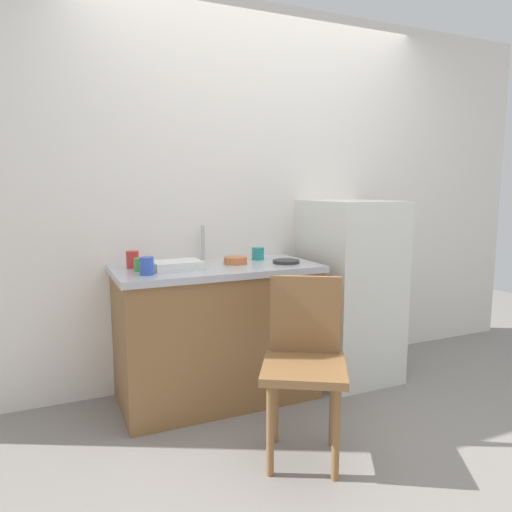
{
  "coord_description": "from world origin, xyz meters",
  "views": [
    {
      "loc": [
        -1.39,
        -2.1,
        1.34
      ],
      "look_at": [
        -0.18,
        0.6,
        0.91
      ],
      "focal_mm": 33.35,
      "sensor_mm": 36.0,
      "label": 1
    }
  ],
  "objects_px": {
    "cup_blue": "(147,266)",
    "terracotta_bowl": "(235,260)",
    "cup_teal": "(258,254)",
    "cup_red": "(133,260)",
    "chair": "(304,358)",
    "dish_tray": "(177,265)",
    "hotplate": "(286,262)",
    "cup_green": "(141,265)",
    "refrigerator": "(349,289)"
  },
  "relations": [
    {
      "from": "chair",
      "to": "cup_teal",
      "type": "bearing_deg",
      "value": 111.02
    },
    {
      "from": "terracotta_bowl",
      "to": "chair",
      "type": "bearing_deg",
      "value": -86.79
    },
    {
      "from": "cup_green",
      "to": "hotplate",
      "type": "bearing_deg",
      "value": -5.43
    },
    {
      "from": "chair",
      "to": "cup_blue",
      "type": "relative_size",
      "value": 9.03
    },
    {
      "from": "cup_blue",
      "to": "refrigerator",
      "type": "bearing_deg",
      "value": 5.11
    },
    {
      "from": "hotplate",
      "to": "cup_green",
      "type": "xyz_separation_m",
      "value": [
        -0.9,
        0.09,
        0.03
      ]
    },
    {
      "from": "hotplate",
      "to": "cup_teal",
      "type": "relative_size",
      "value": 2.06
    },
    {
      "from": "cup_teal",
      "to": "cup_red",
      "type": "height_order",
      "value": "cup_red"
    },
    {
      "from": "chair",
      "to": "hotplate",
      "type": "bearing_deg",
      "value": 100.3
    },
    {
      "from": "cup_blue",
      "to": "chair",
      "type": "bearing_deg",
      "value": -45.54
    },
    {
      "from": "terracotta_bowl",
      "to": "cup_red",
      "type": "bearing_deg",
      "value": 170.6
    },
    {
      "from": "cup_teal",
      "to": "cup_blue",
      "type": "xyz_separation_m",
      "value": [
        -0.79,
        -0.25,
        0.01
      ]
    },
    {
      "from": "chair",
      "to": "cup_red",
      "type": "distance_m",
      "value": 1.19
    },
    {
      "from": "dish_tray",
      "to": "cup_green",
      "type": "relative_size",
      "value": 3.35
    },
    {
      "from": "chair",
      "to": "cup_red",
      "type": "xyz_separation_m",
      "value": [
        -0.66,
        0.9,
        0.41
      ]
    },
    {
      "from": "terracotta_bowl",
      "to": "cup_teal",
      "type": "bearing_deg",
      "value": 25.97
    },
    {
      "from": "dish_tray",
      "to": "hotplate",
      "type": "distance_m",
      "value": 0.7
    },
    {
      "from": "chair",
      "to": "terracotta_bowl",
      "type": "height_order",
      "value": "terracotta_bowl"
    },
    {
      "from": "chair",
      "to": "cup_green",
      "type": "xyz_separation_m",
      "value": [
        -0.64,
        0.78,
        0.4
      ]
    },
    {
      "from": "refrigerator",
      "to": "cup_teal",
      "type": "xyz_separation_m",
      "value": [
        -0.65,
        0.12,
        0.28
      ]
    },
    {
      "from": "cup_blue",
      "to": "cup_red",
      "type": "bearing_deg",
      "value": 97.12
    },
    {
      "from": "cup_red",
      "to": "cup_teal",
      "type": "bearing_deg",
      "value": -0.39
    },
    {
      "from": "chair",
      "to": "cup_teal",
      "type": "xyz_separation_m",
      "value": [
        0.15,
        0.9,
        0.4
      ]
    },
    {
      "from": "dish_tray",
      "to": "cup_blue",
      "type": "distance_m",
      "value": 0.22
    },
    {
      "from": "terracotta_bowl",
      "to": "cup_blue",
      "type": "height_order",
      "value": "cup_blue"
    },
    {
      "from": "cup_blue",
      "to": "terracotta_bowl",
      "type": "bearing_deg",
      "value": 14.77
    },
    {
      "from": "refrigerator",
      "to": "cup_teal",
      "type": "height_order",
      "value": "refrigerator"
    },
    {
      "from": "terracotta_bowl",
      "to": "cup_red",
      "type": "distance_m",
      "value": 0.63
    },
    {
      "from": "terracotta_bowl",
      "to": "cup_green",
      "type": "xyz_separation_m",
      "value": [
        -0.59,
        -0.02,
        0.02
      ]
    },
    {
      "from": "dish_tray",
      "to": "cup_red",
      "type": "relative_size",
      "value": 2.74
    },
    {
      "from": "cup_teal",
      "to": "cup_red",
      "type": "xyz_separation_m",
      "value": [
        -0.82,
        0.01,
        0.01
      ]
    },
    {
      "from": "refrigerator",
      "to": "cup_red",
      "type": "bearing_deg",
      "value": 175.01
    },
    {
      "from": "refrigerator",
      "to": "hotplate",
      "type": "height_order",
      "value": "refrigerator"
    },
    {
      "from": "refrigerator",
      "to": "chair",
      "type": "bearing_deg",
      "value": -136.27
    },
    {
      "from": "hotplate",
      "to": "cup_red",
      "type": "bearing_deg",
      "value": 167.07
    },
    {
      "from": "cup_green",
      "to": "dish_tray",
      "type": "bearing_deg",
      "value": -8.32
    },
    {
      "from": "cup_teal",
      "to": "cup_green",
      "type": "height_order",
      "value": "cup_teal"
    },
    {
      "from": "dish_tray",
      "to": "cup_teal",
      "type": "bearing_deg",
      "value": 14.32
    },
    {
      "from": "hotplate",
      "to": "cup_red",
      "type": "height_order",
      "value": "cup_red"
    },
    {
      "from": "dish_tray",
      "to": "cup_red",
      "type": "distance_m",
      "value": 0.28
    },
    {
      "from": "terracotta_bowl",
      "to": "hotplate",
      "type": "height_order",
      "value": "terracotta_bowl"
    },
    {
      "from": "terracotta_bowl",
      "to": "hotplate",
      "type": "bearing_deg",
      "value": -19.82
    },
    {
      "from": "chair",
      "to": "terracotta_bowl",
      "type": "xyz_separation_m",
      "value": [
        -0.04,
        0.8,
        0.38
      ]
    },
    {
      "from": "dish_tray",
      "to": "cup_green",
      "type": "xyz_separation_m",
      "value": [
        -0.2,
        0.03,
        0.01
      ]
    },
    {
      "from": "dish_tray",
      "to": "cup_teal",
      "type": "distance_m",
      "value": 0.61
    },
    {
      "from": "refrigerator",
      "to": "cup_green",
      "type": "bearing_deg",
      "value": 179.92
    },
    {
      "from": "chair",
      "to": "cup_blue",
      "type": "distance_m",
      "value": 0.99
    },
    {
      "from": "hotplate",
      "to": "refrigerator",
      "type": "bearing_deg",
      "value": 8.58
    },
    {
      "from": "dish_tray",
      "to": "terracotta_bowl",
      "type": "relative_size",
      "value": 1.9
    },
    {
      "from": "chair",
      "to": "dish_tray",
      "type": "xyz_separation_m",
      "value": [
        -0.44,
        0.75,
        0.38
      ]
    }
  ]
}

